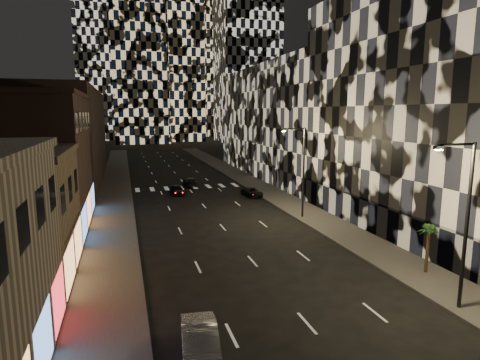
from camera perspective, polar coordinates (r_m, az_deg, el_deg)
sidewalk_left at (r=57.25m, az=-17.38°, el=-1.45°), size 4.00×120.00×0.15m
sidewalk_right at (r=60.18m, az=2.00°, el=-0.48°), size 4.00×120.00×0.15m
curb_left at (r=57.24m, az=-15.28°, el=-1.35°), size 0.20×120.00×0.15m
curb_right at (r=59.57m, az=0.08°, el=-0.58°), size 0.20×120.00×0.15m
retail_brown at (r=40.89m, az=-28.02°, el=1.97°), size 10.00×15.00×12.00m
retail_filler_left at (r=66.88m, az=-23.58°, el=5.71°), size 10.00×40.00×14.00m
midrise_right at (r=42.00m, az=27.02°, el=9.08°), size 16.00×25.00×22.00m
midrise_base at (r=38.29m, az=17.46°, el=-4.64°), size 0.60×25.00×3.00m
midrise_filler_right at (r=69.44m, az=8.14°, el=8.19°), size 16.00×40.00×18.00m
tower_center_low at (r=150.96m, az=-14.49°, el=23.49°), size 18.00×18.00×95.00m
streetlight_near at (r=24.08m, az=29.24°, el=-4.34°), size 2.55×0.25×9.00m
streetlight_far at (r=40.37m, az=8.73°, el=1.98°), size 2.55×0.25×9.00m
car_silver_parked at (r=18.85m, az=-5.68°, el=-22.15°), size 2.04×4.63×1.48m
car_dark_midlane at (r=53.05m, az=-8.93°, el=-1.38°), size 1.80×3.74×1.23m
car_dark_oncoming at (r=58.82m, az=-7.13°, el=-0.25°), size 1.81×4.31×1.24m
car_dark_rightlane at (r=51.30m, az=1.75°, el=-1.72°), size 2.10×4.06×1.10m
palm_tree at (r=29.19m, az=25.26°, el=-6.80°), size 1.65×1.68×3.28m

